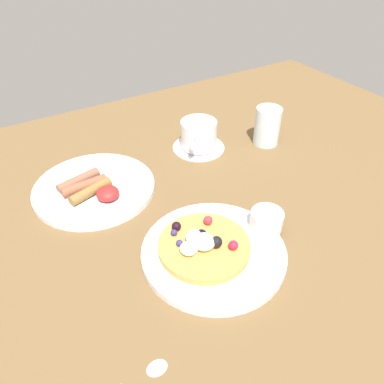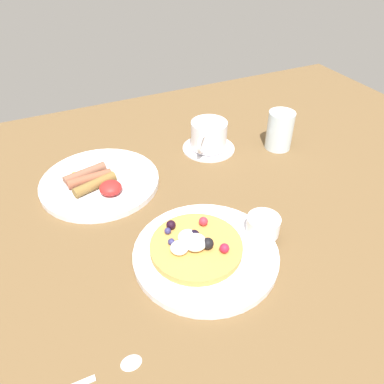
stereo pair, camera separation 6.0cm
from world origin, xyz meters
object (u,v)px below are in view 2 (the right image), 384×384
(syrup_ramekin, at_px, (263,225))
(coffee_cup, at_px, (209,134))
(breakfast_plate, at_px, (100,182))
(coffee_saucer, at_px, (209,148))
(water_glass, at_px, (280,130))
(teaspoon, at_px, (104,373))
(pancake_plate, at_px, (206,254))

(syrup_ramekin, bearing_deg, coffee_cup, 80.40)
(breakfast_plate, bearing_deg, coffee_saucer, 6.41)
(water_glass, bearing_deg, teaspoon, -145.07)
(breakfast_plate, xyz_separation_m, coffee_cup, (0.27, 0.03, 0.03))
(coffee_saucer, distance_m, teaspoon, 0.56)
(pancake_plate, bearing_deg, breakfast_plate, 111.75)
(teaspoon, height_order, water_glass, water_glass)
(syrup_ramekin, xyz_separation_m, coffee_cup, (0.05, 0.31, 0.01))
(coffee_saucer, xyz_separation_m, water_glass, (0.15, -0.06, 0.04))
(breakfast_plate, relative_size, coffee_cup, 2.51)
(pancake_plate, distance_m, water_glass, 0.40)
(breakfast_plate, height_order, coffee_cup, coffee_cup)
(pancake_plate, xyz_separation_m, teaspoon, (-0.21, -0.12, -0.00))
(breakfast_plate, height_order, coffee_saucer, breakfast_plate)
(breakfast_plate, relative_size, coffee_saucer, 1.98)
(pancake_plate, relative_size, teaspoon, 1.57)
(coffee_cup, distance_m, water_glass, 0.17)
(pancake_plate, relative_size, coffee_saucer, 1.95)
(teaspoon, bearing_deg, syrup_ramekin, 20.88)
(syrup_ramekin, distance_m, water_glass, 0.32)
(teaspoon, bearing_deg, pancake_plate, 30.81)
(pancake_plate, height_order, coffee_saucer, pancake_plate)
(water_glass, bearing_deg, syrup_ramekin, -130.32)
(breakfast_plate, distance_m, coffee_cup, 0.27)
(coffee_saucer, bearing_deg, pancake_plate, -117.95)
(syrup_ramekin, height_order, water_glass, water_glass)
(coffee_cup, height_order, water_glass, water_glass)
(breakfast_plate, bearing_deg, coffee_cup, 6.20)
(syrup_ramekin, distance_m, coffee_cup, 0.31)
(water_glass, bearing_deg, coffee_saucer, 157.72)
(breakfast_plate, xyz_separation_m, teaspoon, (-0.10, -0.40, -0.00))
(pancake_plate, relative_size, breakfast_plate, 0.98)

